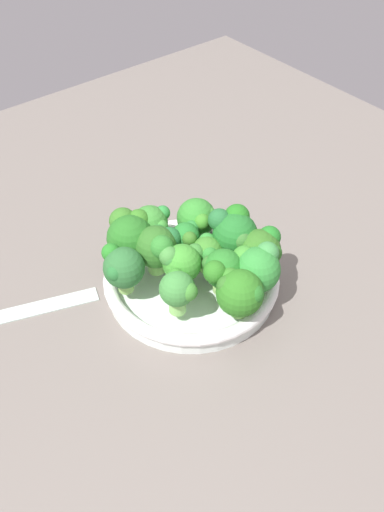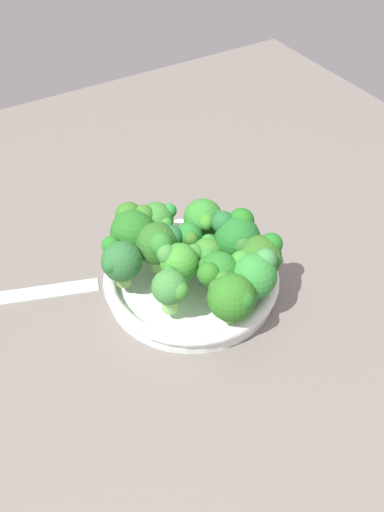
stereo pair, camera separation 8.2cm
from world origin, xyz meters
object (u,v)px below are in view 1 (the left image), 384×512
Objects in this scene: broccoli_floret_12 at (186,238)px; broccoli_floret_10 at (206,252)px; bowl at (192,279)px; broccoli_floret_5 at (240,291)px; broccoli_floret_11 at (256,267)px; broccoli_floret_6 at (180,263)px; broccoli_floret_3 at (178,290)px; broccoli_floret_2 at (197,218)px; broccoli_floret_8 at (130,234)px; broccoli_floret_1 at (261,250)px; broccoli_floret_4 at (151,224)px; broccoli_floret_9 at (158,246)px; broccoli_floret_13 at (221,270)px; broccoli_floret_0 at (234,232)px; broccoli_floret_7 at (123,268)px.

broccoli_floret_10 is at bearing 6.60° from broccoli_floret_12.
broccoli_floret_5 reaches higher than bowl.
broccoli_floret_11 is (8.06, 4.63, 5.76)cm from bowl.
broccoli_floret_6 is 10.30cm from broccoli_floret_11.
broccoli_floret_10 is (-3.76, 7.81, -0.59)cm from broccoli_floret_3.
broccoli_floret_2 is 1.01× the size of broccoli_floret_6.
broccoli_floret_8 is (-7.66, -5.13, 6.26)cm from bowl.
broccoli_floret_1 and broccoli_floret_4 have the same top height.
broccoli_floret_9 reaches higher than broccoli_floret_13.
broccoli_floret_0 is 1.18× the size of broccoli_floret_4.
broccoli_floret_6 is 1.24× the size of broccoli_floret_10.
broccoli_floret_3 is 8.38cm from broccoli_floret_9.
broccoli_floret_7 is 0.96× the size of broccoli_floret_11.
broccoli_floret_10 is 4.72cm from broccoli_floret_13.
broccoli_floret_3 reaches higher than broccoli_floret_12.
broccoli_floret_4 is 0.92× the size of broccoli_floret_9.
broccoli_floret_2 is 15.74cm from broccoli_floret_5.
broccoli_floret_13 is at bearing -13.85° from broccoli_floret_10.
broccoli_floret_4 is (-2.96, -6.30, 0.26)cm from broccoli_floret_2.
broccoli_floret_5 and broccoli_floret_7 have the same top height.
broccoli_floret_8 reaches higher than broccoli_floret_13.
broccoli_floret_10 is (0.98, 1.72, 5.04)cm from bowl.
broccoli_floret_8 is at bearing -84.94° from broccoli_floret_4.
bowl is at bearing -150.14° from broccoli_floret_11.
broccoli_floret_3 is 11.22cm from broccoli_floret_11.
broccoli_floret_1 is 11.57cm from broccoli_floret_6.
broccoli_floret_3 is at bearing -52.08° from bowl.
broccoli_floret_11 is at bearing 29.86° from bowl.
bowl is at bearing -102.72° from broccoli_floret_0.
broccoli_floret_12 is (0.32, 4.71, -0.88)cm from broccoli_floret_9.
broccoli_floret_5 is 0.91× the size of broccoli_floret_9.
broccoli_floret_8 is at bearing 175.58° from broccoli_floret_3.
broccoli_floret_7 is at bearing -128.40° from broccoli_floret_11.
broccoli_floret_11 is at bearing 22.35° from broccoli_floret_10.
bowl is 3.65× the size of broccoli_floret_2.
broccoli_floret_13 is at bearing 6.20° from bowl.
broccoli_floret_3 is at bearing -18.49° from broccoli_floret_9.
broccoli_floret_6 is (1.06, -2.93, 5.73)cm from bowl.
broccoli_floret_1 and broccoli_floret_7 have the same top height.
broccoli_floret_2 is 1.25× the size of broccoli_floret_10.
broccoli_floret_9 is (4.82, -2.21, 0.22)cm from broccoli_floret_4.
broccoli_floret_1 is at bearing 32.65° from broccoli_floret_4.
bowl is 4.17× the size of broccoli_floret_12.
broccoli_floret_6 is 4.30cm from broccoli_floret_9.
broccoli_floret_1 is at bearing 50.88° from broccoli_floret_9.
broccoli_floret_2 and broccoli_floret_7 have the same top height.
broccoli_floret_12 reaches higher than bowl.
broccoli_floret_3 is 0.90× the size of broccoli_floret_11.
broccoli_floret_4 is at bearing -140.80° from broccoli_floret_0.
broccoli_floret_2 is at bearing 178.07° from broccoli_floret_11.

